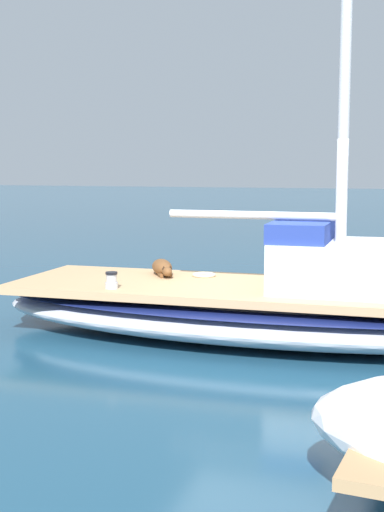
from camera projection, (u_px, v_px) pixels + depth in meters
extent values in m
plane|color=navy|center=(266.00, 337.00, 9.11)|extent=(120.00, 120.00, 0.00)
ellipsoid|color=#B2B7C1|center=(267.00, 316.00, 9.07)|extent=(2.63, 7.25, 0.56)
ellipsoid|color=navy|center=(267.00, 302.00, 9.05)|extent=(2.65, 7.28, 0.08)
cube|color=tan|center=(267.00, 290.00, 9.03)|extent=(2.17, 6.66, 0.10)
cylinder|color=silver|center=(253.00, 215.00, 8.99)|extent=(0.10, 2.20, 0.10)
cube|color=silver|center=(365.00, 267.00, 8.64)|extent=(1.44, 2.23, 0.60)
cube|color=navy|center=(302.00, 231.00, 8.82)|extent=(1.34, 0.72, 0.24)
ellipsoid|color=brown|center=(162.00, 267.00, 9.98)|extent=(0.65, 0.53, 0.22)
ellipsoid|color=brown|center=(167.00, 272.00, 9.62)|extent=(0.24, 0.21, 0.13)
cone|color=black|center=(170.00, 267.00, 9.62)|extent=(0.05, 0.05, 0.05)
cone|color=black|center=(164.00, 268.00, 9.60)|extent=(0.05, 0.05, 0.05)
cylinder|color=brown|center=(169.00, 275.00, 9.80)|extent=(0.18, 0.14, 0.06)
cylinder|color=brown|center=(161.00, 275.00, 9.77)|extent=(0.18, 0.14, 0.06)
cylinder|color=brown|center=(157.00, 269.00, 10.36)|extent=(0.17, 0.13, 0.04)
cylinder|color=#B7B7BC|center=(112.00, 285.00, 8.87)|extent=(0.16, 0.16, 0.08)
cylinder|color=#B7B7BC|center=(112.00, 278.00, 8.86)|extent=(0.13, 0.13, 0.10)
cylinder|color=black|center=(111.00, 273.00, 8.85)|extent=(0.15, 0.15, 0.03)
torus|color=beige|center=(204.00, 275.00, 9.84)|extent=(0.32, 0.32, 0.04)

